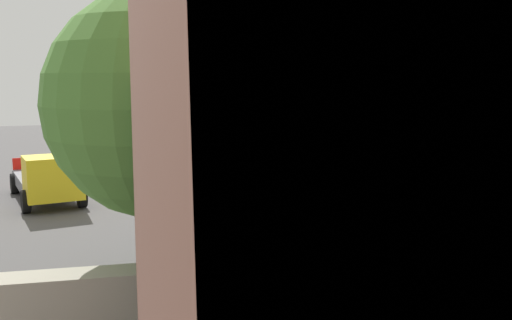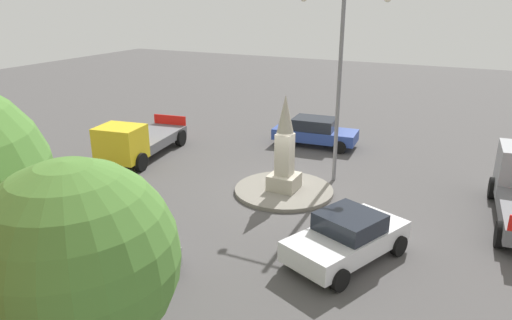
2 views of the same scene
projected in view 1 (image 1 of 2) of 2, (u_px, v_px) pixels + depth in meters
ground_plane at (247, 192)px, 23.78m from camera, size 80.00×80.00×0.00m
traffic_island at (247, 190)px, 23.77m from camera, size 3.94×3.94×0.15m
monument at (247, 151)px, 23.54m from camera, size 1.11×1.11×3.81m
streetlamp at (260, 78)px, 25.59m from camera, size 3.51×0.28×7.83m
car_white_passing at (371, 185)px, 21.34m from camera, size 3.19×4.33×1.46m
car_blue_parked_left at (188, 156)px, 29.31m from camera, size 4.39×2.19×1.47m
car_silver_waiting at (246, 215)px, 16.53m from camera, size 4.23×3.17×1.48m
truck_grey_near_island at (397, 153)px, 28.26m from camera, size 2.71×5.77×2.23m
truck_yellow_approaching at (48, 180)px, 21.46m from camera, size 2.87×5.73×1.97m
stone_boundary_wall at (371, 282)px, 11.49m from camera, size 14.43×2.64×1.25m
tree_near_wall at (160, 105)px, 11.06m from camera, size 4.52×4.52×6.50m
tree_mid_cluster at (297, 126)px, 11.73m from camera, size 4.79×4.79×6.16m
tree_far_corner at (493, 118)px, 12.71m from camera, size 2.99×2.99×5.38m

